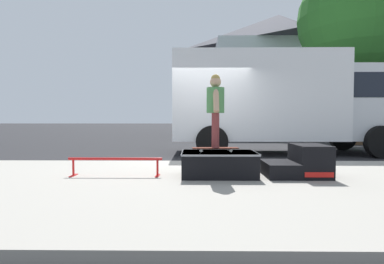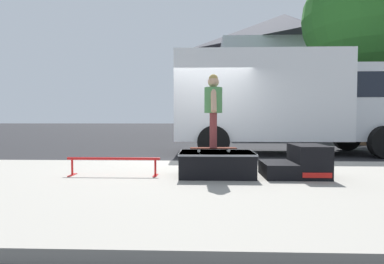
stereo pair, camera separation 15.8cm
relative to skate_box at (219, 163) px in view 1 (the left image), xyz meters
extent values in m
plane|color=black|center=(-0.12, 2.45, -0.34)|extent=(140.00, 140.00, 0.00)
cube|color=gray|center=(-0.12, -0.55, -0.28)|extent=(50.00, 5.00, 0.12)
cube|color=black|center=(0.00, 0.00, -0.01)|extent=(1.23, 0.84, 0.41)
cube|color=gray|center=(0.00, 0.00, 0.18)|extent=(1.25, 0.86, 0.03)
cube|color=black|center=(1.02, 0.00, -0.10)|extent=(0.51, 0.83, 0.24)
cube|color=black|center=(1.53, 0.00, 0.05)|extent=(0.51, 0.83, 0.53)
cube|color=red|center=(1.53, -0.42, -0.12)|extent=(0.45, 0.01, 0.08)
cylinder|color=red|center=(-1.75, -0.02, 0.07)|extent=(1.59, 0.04, 0.04)
cylinder|color=red|center=(-2.46, -0.02, -0.07)|extent=(0.04, 0.04, 0.29)
cube|color=red|center=(-2.46, -0.02, -0.21)|extent=(0.06, 0.28, 0.01)
cylinder|color=red|center=(-1.04, -0.02, -0.07)|extent=(0.04, 0.04, 0.29)
cube|color=red|center=(-1.04, -0.02, -0.21)|extent=(0.06, 0.28, 0.01)
cube|color=#4C1E14|center=(-0.06, 0.04, 0.25)|extent=(0.79, 0.25, 0.02)
cylinder|color=silver|center=(0.18, 0.14, 0.22)|extent=(0.05, 0.03, 0.05)
cylinder|color=silver|center=(0.20, -0.03, 0.22)|extent=(0.05, 0.03, 0.05)
cylinder|color=silver|center=(-0.31, 0.11, 0.22)|extent=(0.05, 0.03, 0.05)
cylinder|color=silver|center=(-0.30, -0.07, 0.22)|extent=(0.05, 0.03, 0.05)
cylinder|color=brown|center=(-0.06, 0.11, 0.55)|extent=(0.12, 0.12, 0.59)
cylinder|color=brown|center=(-0.06, -0.04, 0.55)|extent=(0.12, 0.12, 0.59)
cylinder|color=#4C8C4C|center=(-0.06, 0.04, 1.06)|extent=(0.30, 0.30, 0.43)
cylinder|color=tan|center=(-0.06, 0.23, 1.05)|extent=(0.09, 0.26, 0.41)
cylinder|color=tan|center=(-0.06, -0.15, 1.05)|extent=(0.09, 0.26, 0.41)
sphere|color=tan|center=(-0.06, 0.04, 1.37)|extent=(0.19, 0.19, 0.19)
sphere|color=tan|center=(-0.06, 0.04, 1.42)|extent=(0.15, 0.15, 0.15)
cube|color=white|center=(1.45, 4.65, 1.41)|extent=(5.00, 2.35, 2.60)
cube|color=silver|center=(4.90, 4.65, 1.21)|extent=(1.90, 2.16, 2.20)
cube|color=black|center=(4.90, 4.65, 1.70)|extent=(1.92, 2.19, 0.70)
cylinder|color=black|center=(4.75, 5.82, 0.11)|extent=(0.90, 0.28, 0.90)
cylinder|color=black|center=(4.75, 3.47, 0.11)|extent=(0.90, 0.28, 0.90)
cylinder|color=black|center=(0.05, 5.82, 0.11)|extent=(0.90, 0.28, 0.90)
cylinder|color=black|center=(0.05, 3.47, 0.11)|extent=(0.90, 0.28, 0.90)
cylinder|color=brown|center=(6.42, 8.13, 1.49)|extent=(0.56, 0.56, 3.65)
sphere|color=#286623|center=(6.42, 8.13, 4.92)|extent=(4.98, 4.98, 4.98)
cube|color=silver|center=(5.41, 17.26, 2.66)|extent=(9.00, 7.50, 6.00)
cube|color=#B2ADA3|center=(5.41, 13.26, 1.06)|extent=(9.00, 0.50, 2.80)
pyramid|color=#38383F|center=(5.41, 17.26, 6.86)|extent=(9.54, 7.95, 2.40)
camera|label=1|loc=(-0.38, -5.32, 0.74)|focal=29.63mm
camera|label=2|loc=(-0.22, -5.32, 0.74)|focal=29.63mm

